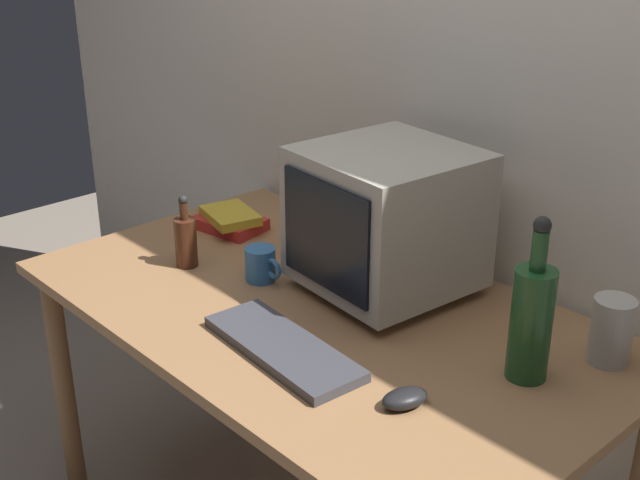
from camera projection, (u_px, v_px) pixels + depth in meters
back_wall at (460, 76)px, 2.15m from camera, size 4.00×0.08×2.50m
desk at (320, 338)px, 2.07m from camera, size 1.51×0.87×0.75m
crt_monitor at (387, 220)px, 2.05m from camera, size 0.41×0.42×0.37m
keyboard at (283, 348)px, 1.84m from camera, size 0.43×0.18×0.02m
computer_mouse at (405, 398)px, 1.65m from camera, size 0.09×0.11×0.04m
bottle_tall at (532, 319)px, 1.70m from camera, size 0.09×0.09×0.36m
bottle_short at (186, 240)px, 2.23m from camera, size 0.06×0.06×0.20m
book_stack at (230, 220)px, 2.47m from camera, size 0.23×0.18×0.06m
mug at (261, 264)px, 2.16m from camera, size 0.12×0.08×0.09m
cd_spindle at (316, 227)px, 2.45m from camera, size 0.12×0.12×0.04m
metal_canister at (611, 331)px, 1.78m from camera, size 0.09×0.09×0.15m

